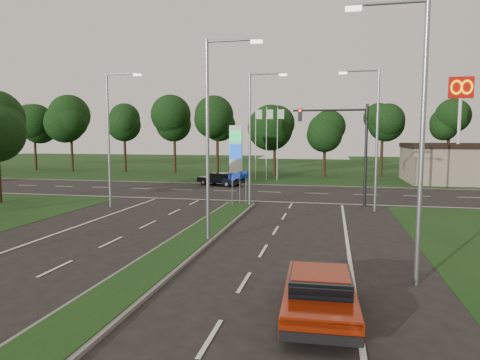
# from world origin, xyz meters

# --- Properties ---
(ground) EXTENTS (160.00, 160.00, 0.00)m
(ground) POSITION_xyz_m (0.00, 0.00, 0.00)
(ground) COLOR black
(ground) RESTS_ON ground
(verge_far) EXTENTS (160.00, 50.00, 0.02)m
(verge_far) POSITION_xyz_m (0.00, 55.00, 0.00)
(verge_far) COLOR #153411
(verge_far) RESTS_ON ground
(cross_road) EXTENTS (160.00, 12.00, 0.02)m
(cross_road) POSITION_xyz_m (0.00, 24.00, 0.00)
(cross_road) COLOR black
(cross_road) RESTS_ON ground
(median_kerb) EXTENTS (2.00, 26.00, 0.12)m
(median_kerb) POSITION_xyz_m (0.00, 4.00, 0.06)
(median_kerb) COLOR slate
(median_kerb) RESTS_ON ground
(streetlight_median_near) EXTENTS (2.53, 0.22, 9.00)m
(streetlight_median_near) POSITION_xyz_m (1.00, 6.00, 5.08)
(streetlight_median_near) COLOR gray
(streetlight_median_near) RESTS_ON ground
(streetlight_median_far) EXTENTS (2.53, 0.22, 9.00)m
(streetlight_median_far) POSITION_xyz_m (1.00, 16.00, 5.08)
(streetlight_median_far) COLOR gray
(streetlight_median_far) RESTS_ON ground
(streetlight_left_far) EXTENTS (2.53, 0.22, 9.00)m
(streetlight_left_far) POSITION_xyz_m (-8.30, 14.00, 5.08)
(streetlight_left_far) COLOR gray
(streetlight_left_far) RESTS_ON ground
(streetlight_right_far) EXTENTS (2.53, 0.22, 9.00)m
(streetlight_right_far) POSITION_xyz_m (8.80, 16.00, 5.08)
(streetlight_right_far) COLOR gray
(streetlight_right_far) RESTS_ON ground
(streetlight_right_near) EXTENTS (2.53, 0.22, 9.00)m
(streetlight_right_near) POSITION_xyz_m (8.80, 2.00, 5.08)
(streetlight_right_near) COLOR gray
(streetlight_right_near) RESTS_ON ground
(traffic_signal) EXTENTS (5.10, 0.42, 7.00)m
(traffic_signal) POSITION_xyz_m (7.19, 18.00, 4.65)
(traffic_signal) COLOR black
(traffic_signal) RESTS_ON ground
(median_signs) EXTENTS (1.16, 1.76, 2.38)m
(median_signs) POSITION_xyz_m (0.00, 16.40, 1.71)
(median_signs) COLOR gray
(median_signs) RESTS_ON ground
(gas_pylon) EXTENTS (5.80, 1.26, 8.00)m
(gas_pylon) POSITION_xyz_m (-3.79, 33.05, 3.20)
(gas_pylon) COLOR silver
(gas_pylon) RESTS_ON ground
(mcdonalds_sign) EXTENTS (2.20, 0.47, 10.40)m
(mcdonalds_sign) POSITION_xyz_m (18.00, 31.97, 7.99)
(mcdonalds_sign) COLOR silver
(mcdonalds_sign) RESTS_ON ground
(treeline_far) EXTENTS (6.00, 6.00, 9.90)m
(treeline_far) POSITION_xyz_m (0.10, 39.93, 6.83)
(treeline_far) COLOR black
(treeline_far) RESTS_ON ground
(red_sedan) EXTENTS (2.02, 4.57, 1.24)m
(red_sedan) POSITION_xyz_m (6.00, -1.11, 0.66)
(red_sedan) COLOR maroon
(red_sedan) RESTS_ON ground
(navy_sedan) EXTENTS (4.91, 3.55, 1.25)m
(navy_sedan) POSITION_xyz_m (-4.39, 27.99, 0.67)
(navy_sedan) COLOR black
(navy_sedan) RESTS_ON ground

